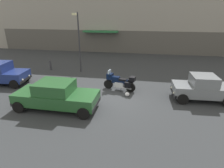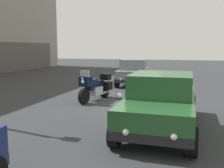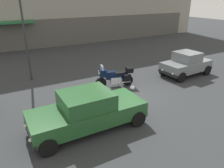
{
  "view_description": "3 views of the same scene",
  "coord_description": "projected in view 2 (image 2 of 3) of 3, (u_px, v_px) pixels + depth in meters",
  "views": [
    {
      "loc": [
        1.84,
        -10.24,
        5.08
      ],
      "look_at": [
        -0.11,
        0.66,
        0.76
      ],
      "focal_mm": 30.04,
      "sensor_mm": 36.0,
      "label": 1
    },
    {
      "loc": [
        -10.0,
        -2.29,
        2.26
      ],
      "look_at": [
        -0.39,
        0.58,
        0.85
      ],
      "focal_mm": 41.22,
      "sensor_mm": 36.0,
      "label": 2
    },
    {
      "loc": [
        -5.62,
        -8.45,
        4.92
      ],
      "look_at": [
        -0.43,
        0.64,
        0.63
      ],
      "focal_mm": 34.59,
      "sensor_mm": 36.0,
      "label": 3
    }
  ],
  "objects": [
    {
      "name": "car_compact_side",
      "position": [
        133.0,
        72.0,
        15.69
      ],
      "size": [
        3.54,
        1.86,
        1.56
      ],
      "rotation": [
        0.0,
        0.0,
        3.19
      ],
      "color": "slate",
      "rests_on": "ground"
    },
    {
      "name": "helmet",
      "position": [
        119.0,
        96.0,
        11.44
      ],
      "size": [
        0.28,
        0.28,
        0.28
      ],
      "primitive_type": "sphere",
      "color": "silver",
      "rests_on": "ground"
    },
    {
      "name": "car_sedan_far",
      "position": [
        161.0,
        101.0,
        7.23
      ],
      "size": [
        4.59,
        1.92,
        1.56
      ],
      "rotation": [
        0.0,
        0.0,
        3.14
      ],
      "color": "#235128",
      "rests_on": "ground"
    },
    {
      "name": "ground_plane",
      "position": [
        128.0,
        104.0,
        10.45
      ],
      "size": [
        80.0,
        80.0,
        0.0
      ],
      "primitive_type": "plane",
      "color": "#2D3033"
    },
    {
      "name": "motorcycle",
      "position": [
        96.0,
        86.0,
        11.06
      ],
      "size": [
        2.24,
        1.01,
        1.36
      ],
      "rotation": [
        0.0,
        0.0,
        2.92
      ],
      "color": "black",
      "rests_on": "ground"
    }
  ]
}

